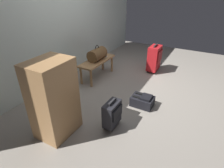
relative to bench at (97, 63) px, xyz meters
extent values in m
plane|color=gray|center=(-0.18, -0.92, -0.35)|extent=(6.60, 6.60, 0.00)
cube|color=silver|center=(-0.18, 0.68, 1.05)|extent=(6.00, 0.10, 2.80)
cube|color=#A87A4C|center=(0.00, 0.00, 0.05)|extent=(1.00, 0.36, 0.04)
cylinder|color=#A87A4C|center=(-0.44, -0.13, -0.16)|extent=(0.05, 0.05, 0.38)
cylinder|color=#A87A4C|center=(0.44, -0.13, -0.16)|extent=(0.05, 0.05, 0.38)
cylinder|color=#A87A4C|center=(-0.44, 0.13, -0.16)|extent=(0.05, 0.05, 0.38)
cylinder|color=#A87A4C|center=(0.44, 0.13, -0.16)|extent=(0.05, 0.05, 0.38)
cylinder|color=brown|center=(0.01, 0.00, 0.20)|extent=(0.44, 0.26, 0.26)
torus|color=black|center=(0.01, 0.00, 0.34)|extent=(0.14, 0.02, 0.14)
cube|color=silver|center=(0.29, -0.01, 0.07)|extent=(0.07, 0.14, 0.01)
cube|color=black|center=(0.29, -0.01, 0.07)|extent=(0.06, 0.13, 0.00)
cube|color=red|center=(0.95, -1.02, -0.02)|extent=(0.41, 0.23, 0.58)
cube|color=maroon|center=(0.95, -1.14, 0.06)|extent=(0.33, 0.02, 0.26)
cube|color=#262628|center=(0.95, -1.02, 0.29)|extent=(0.23, 0.03, 0.04)
cylinder|color=black|center=(0.81, -0.93, -0.33)|extent=(0.02, 0.05, 0.05)
cylinder|color=black|center=(1.10, -0.93, -0.33)|extent=(0.02, 0.05, 0.05)
cube|color=black|center=(-1.31, -1.11, -0.12)|extent=(0.32, 0.16, 0.37)
cube|color=black|center=(-1.31, -1.20, -0.07)|extent=(0.26, 0.02, 0.17)
cube|color=#262628|center=(-1.31, -1.11, 0.09)|extent=(0.18, 0.03, 0.04)
cylinder|color=black|center=(-1.42, -1.05, -0.33)|extent=(0.02, 0.05, 0.05)
cylinder|color=black|center=(-1.20, -1.05, -0.33)|extent=(0.02, 0.05, 0.05)
cube|color=black|center=(-0.57, -1.31, -0.27)|extent=(0.28, 0.38, 0.17)
cube|color=black|center=(-0.57, -1.38, -0.17)|extent=(0.21, 0.17, 0.04)
cube|color=black|center=(-0.63, -1.24, -0.17)|extent=(0.04, 0.19, 0.02)
cube|color=black|center=(-0.51, -1.24, -0.17)|extent=(0.04, 0.19, 0.02)
cube|color=#A87A4C|center=(-1.77, -0.47, 0.20)|extent=(0.56, 0.44, 1.10)
camera|label=1|loc=(-3.20, -2.15, 1.55)|focal=29.45mm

